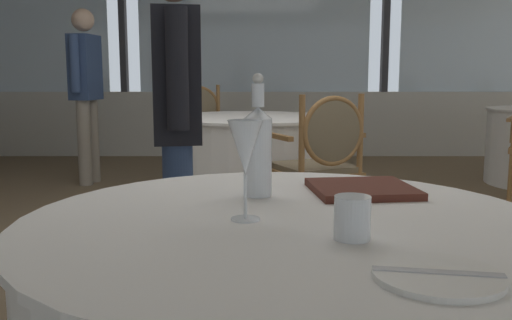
# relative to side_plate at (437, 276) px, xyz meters

# --- Properties ---
(ground_plane) EXTENTS (15.10, 15.10, 0.00)m
(ground_plane) POSITION_rel_side_plate_xyz_m (-0.31, 2.15, -0.75)
(ground_plane) COLOR #756047
(window_wall_far) EXTENTS (10.83, 0.14, 2.67)m
(window_wall_far) POSITION_rel_side_plate_xyz_m (-0.31, 6.51, 0.32)
(window_wall_far) COLOR beige
(window_wall_far) RESTS_ON ground_plane
(side_plate) EXTENTS (0.20, 0.20, 0.01)m
(side_plate) POSITION_rel_side_plate_xyz_m (0.00, 0.00, 0.00)
(side_plate) COLOR white
(side_plate) RESTS_ON foreground_table
(butter_knife) EXTENTS (0.20, 0.05, 0.00)m
(butter_knife) POSITION_rel_side_plate_xyz_m (0.00, 0.00, 0.01)
(butter_knife) COLOR silver
(butter_knife) RESTS_ON foreground_table
(water_bottle) EXTENTS (0.07, 0.07, 0.32)m
(water_bottle) POSITION_rel_side_plate_xyz_m (-0.28, 0.60, 0.12)
(water_bottle) COLOR white
(water_bottle) RESTS_ON foreground_table
(wine_glass) EXTENTS (0.08, 0.08, 0.22)m
(wine_glass) POSITION_rel_side_plate_xyz_m (-0.31, 0.35, 0.15)
(wine_glass) COLOR white
(wine_glass) RESTS_ON foreground_table
(water_tumbler) EXTENTS (0.07, 0.07, 0.08)m
(water_tumbler) POSITION_rel_side_plate_xyz_m (-0.10, 0.21, 0.04)
(water_tumbler) COLOR white
(water_tumbler) RESTS_ON foreground_table
(menu_book) EXTENTS (0.29, 0.28, 0.02)m
(menu_book) POSITION_rel_side_plate_xyz_m (0.00, 0.64, 0.01)
(menu_book) COLOR #512319
(menu_book) RESTS_ON foreground_table
(background_table_0) EXTENTS (1.33, 1.33, 0.75)m
(background_table_0) POSITION_rel_side_plate_xyz_m (-0.34, 3.48, -0.38)
(background_table_0) COLOR white
(background_table_0) RESTS_ON ground_plane
(dining_chair_0_0) EXTENTS (0.64, 0.61, 0.95)m
(dining_chair_0_0) POSITION_rel_side_plate_xyz_m (0.11, 2.48, -0.18)
(dining_chair_0_0) COLOR olive
(dining_chair_0_0) RESTS_ON ground_plane
(dining_chair_0_1) EXTENTS (0.64, 0.61, 0.97)m
(dining_chair_0_1) POSITION_rel_side_plate_xyz_m (-0.79, 4.47, -0.18)
(dining_chair_0_1) COLOR olive
(dining_chair_0_1) RESTS_ON ground_plane
(diner_person_0) EXTENTS (0.25, 0.53, 1.69)m
(diner_person_0) POSITION_rel_side_plate_xyz_m (-1.94, 4.58, 0.22)
(diner_person_0) COLOR gray
(diner_person_0) RESTS_ON ground_plane
(diner_person_1) EXTENTS (0.26, 0.52, 1.57)m
(diner_person_1) POSITION_rel_side_plate_xyz_m (-0.64, 1.64, 0.14)
(diner_person_1) COLOR #334770
(diner_person_1) RESTS_ON ground_plane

